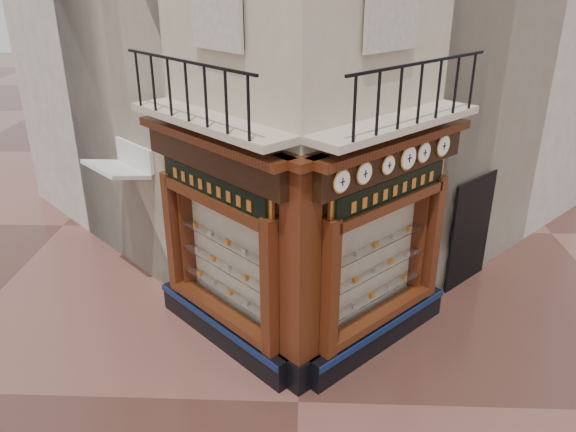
{
  "coord_description": "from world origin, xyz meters",
  "views": [
    {
      "loc": [
        0.1,
        -7.03,
        6.38
      ],
      "look_at": [
        -0.24,
        2.0,
        2.39
      ],
      "focal_mm": 35.0,
      "sensor_mm": 36.0,
      "label": 1
    }
  ],
  "objects_px": {
    "clock_d": "(408,158)",
    "corner_pilaster": "(300,281)",
    "clock_b": "(364,173)",
    "clock_f": "(443,146)",
    "signboard_left": "(213,187)",
    "clock_e": "(423,152)",
    "clock_a": "(341,181)",
    "awning": "(130,283)",
    "clock_c": "(388,165)",
    "signboard_right": "(392,190)"
  },
  "relations": [
    {
      "from": "clock_a",
      "to": "clock_d",
      "type": "relative_size",
      "value": 0.88
    },
    {
      "from": "clock_e",
      "to": "signboard_left",
      "type": "relative_size",
      "value": 0.17
    },
    {
      "from": "awning",
      "to": "clock_b",
      "type": "bearing_deg",
      "value": -165.51
    },
    {
      "from": "clock_c",
      "to": "clock_f",
      "type": "height_order",
      "value": "clock_f"
    },
    {
      "from": "clock_a",
      "to": "signboard_right",
      "type": "distance_m",
      "value": 1.47
    },
    {
      "from": "clock_a",
      "to": "clock_b",
      "type": "height_order",
      "value": "clock_a"
    },
    {
      "from": "clock_c",
      "to": "corner_pilaster",
      "type": "bearing_deg",
      "value": 163.51
    },
    {
      "from": "clock_a",
      "to": "signboard_left",
      "type": "distance_m",
      "value": 2.34
    },
    {
      "from": "corner_pilaster",
      "to": "clock_b",
      "type": "distance_m",
      "value": 1.94
    },
    {
      "from": "clock_e",
      "to": "clock_f",
      "type": "relative_size",
      "value": 0.93
    },
    {
      "from": "clock_b",
      "to": "clock_c",
      "type": "relative_size",
      "value": 1.12
    },
    {
      "from": "clock_c",
      "to": "clock_f",
      "type": "bearing_deg",
      "value": -0.0
    },
    {
      "from": "corner_pilaster",
      "to": "clock_f",
      "type": "relative_size",
      "value": 10.19
    },
    {
      "from": "clock_b",
      "to": "clock_e",
      "type": "relative_size",
      "value": 0.98
    },
    {
      "from": "corner_pilaster",
      "to": "signboard_left",
      "type": "relative_size",
      "value": 1.86
    },
    {
      "from": "corner_pilaster",
      "to": "clock_b",
      "type": "xyz_separation_m",
      "value": [
        0.92,
        0.32,
        1.67
      ]
    },
    {
      "from": "clock_d",
      "to": "corner_pilaster",
      "type": "bearing_deg",
      "value": 167.69
    },
    {
      "from": "clock_d",
      "to": "clock_f",
      "type": "distance_m",
      "value": 0.99
    },
    {
      "from": "corner_pilaster",
      "to": "signboard_left",
      "type": "distance_m",
      "value": 2.12
    },
    {
      "from": "clock_a",
      "to": "clock_e",
      "type": "bearing_deg",
      "value": 0.0
    },
    {
      "from": "clock_e",
      "to": "clock_d",
      "type": "bearing_deg",
      "value": 180.0
    },
    {
      "from": "clock_a",
      "to": "awning",
      "type": "bearing_deg",
      "value": 99.37
    },
    {
      "from": "corner_pilaster",
      "to": "awning",
      "type": "xyz_separation_m",
      "value": [
        -3.81,
        3.1,
        -1.95
      ]
    },
    {
      "from": "clock_c",
      "to": "clock_e",
      "type": "xyz_separation_m",
      "value": [
        0.66,
        0.66,
        -0.0
      ]
    },
    {
      "from": "signboard_left",
      "to": "clock_b",
      "type": "bearing_deg",
      "value": -151.33
    },
    {
      "from": "awning",
      "to": "signboard_right",
      "type": "xyz_separation_m",
      "value": [
        5.27,
        -2.09,
        3.1
      ]
    },
    {
      "from": "clock_c",
      "to": "clock_d",
      "type": "bearing_deg",
      "value": 0.0
    },
    {
      "from": "clock_a",
      "to": "clock_e",
      "type": "distance_m",
      "value": 2.01
    },
    {
      "from": "clock_c",
      "to": "clock_e",
      "type": "relative_size",
      "value": 0.88
    },
    {
      "from": "clock_b",
      "to": "clock_d",
      "type": "xyz_separation_m",
      "value": [
        0.77,
        0.77,
        0.0
      ]
    },
    {
      "from": "clock_a",
      "to": "clock_b",
      "type": "xyz_separation_m",
      "value": [
        0.35,
        0.35,
        0.0
      ]
    },
    {
      "from": "clock_d",
      "to": "signboard_left",
      "type": "bearing_deg",
      "value": 136.24
    },
    {
      "from": "clock_d",
      "to": "clock_e",
      "type": "xyz_separation_m",
      "value": [
        0.3,
        0.3,
        -0.0
      ]
    },
    {
      "from": "clock_c",
      "to": "clock_d",
      "type": "height_order",
      "value": "clock_d"
    },
    {
      "from": "clock_e",
      "to": "awning",
      "type": "relative_size",
      "value": 0.26
    },
    {
      "from": "corner_pilaster",
      "to": "clock_a",
      "type": "distance_m",
      "value": 1.77
    },
    {
      "from": "clock_b",
      "to": "clock_c",
      "type": "bearing_deg",
      "value": 0.0
    },
    {
      "from": "corner_pilaster",
      "to": "clock_f",
      "type": "bearing_deg",
      "value": -8.25
    },
    {
      "from": "clock_d",
      "to": "clock_f",
      "type": "height_order",
      "value": "clock_d"
    },
    {
      "from": "clock_e",
      "to": "awning",
      "type": "height_order",
      "value": "clock_e"
    },
    {
      "from": "clock_c",
      "to": "clock_b",
      "type": "bearing_deg",
      "value": -180.0
    },
    {
      "from": "clock_b",
      "to": "clock_f",
      "type": "distance_m",
      "value": 2.07
    },
    {
      "from": "clock_d",
      "to": "signboard_right",
      "type": "distance_m",
      "value": 0.57
    },
    {
      "from": "clock_f",
      "to": "signboard_left",
      "type": "distance_m",
      "value": 3.96
    },
    {
      "from": "clock_b",
      "to": "clock_d",
      "type": "distance_m",
      "value": 1.08
    },
    {
      "from": "clock_b",
      "to": "clock_f",
      "type": "relative_size",
      "value": 0.91
    },
    {
      "from": "corner_pilaster",
      "to": "clock_d",
      "type": "xyz_separation_m",
      "value": [
        1.69,
        1.08,
        1.67
      ]
    },
    {
      "from": "clock_e",
      "to": "awning",
      "type": "xyz_separation_m",
      "value": [
        -5.8,
        1.72,
        -3.62
      ]
    },
    {
      "from": "corner_pilaster",
      "to": "clock_c",
      "type": "distance_m",
      "value": 2.25
    },
    {
      "from": "signboard_right",
      "to": "clock_d",
      "type": "bearing_deg",
      "value": -28.12
    }
  ]
}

